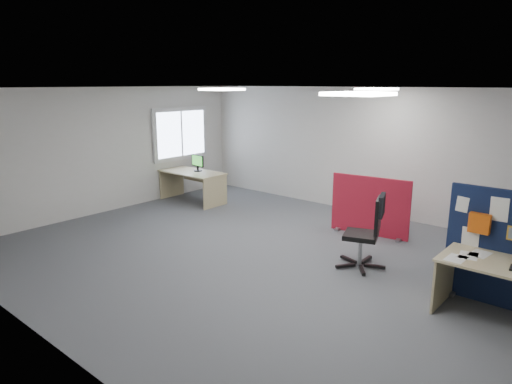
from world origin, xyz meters
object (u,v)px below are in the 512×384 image
Objects in this scene: monitor_second at (198,162)px; office_chair at (369,227)px; red_divider at (370,207)px; second_desk at (194,179)px.

monitor_second is 0.37× the size of office_chair.
red_divider is 1.27× the size of office_chair.
second_desk is 0.41m from monitor_second.
office_chair is at bearing -11.43° from second_desk.
red_divider is 4.34m from monitor_second.
office_chair reaches higher than second_desk.
monitor_second reaches higher than red_divider.
office_chair is at bearing -5.74° from monitor_second.
second_desk is at bearing -115.15° from monitor_second.
red_divider is 3.42× the size of monitor_second.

